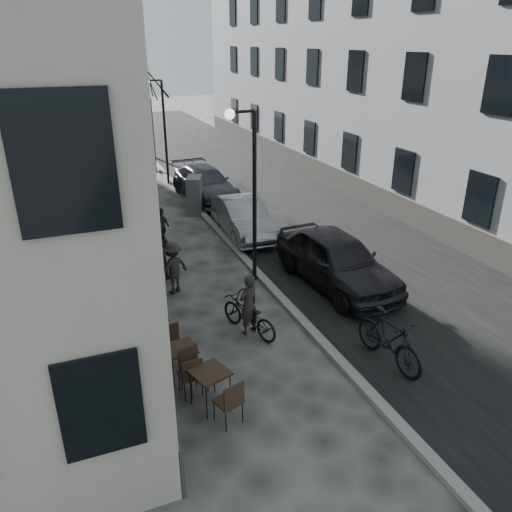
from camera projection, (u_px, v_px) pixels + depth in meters
ground at (362, 399)px, 10.18m from camera, size 120.00×120.00×0.00m
road at (253, 186)px, 25.12m from camera, size 7.30×60.00×0.00m
kerb at (182, 192)px, 23.86m from camera, size 0.25×60.00×0.12m
building_left at (7, 4)px, 19.02m from camera, size 4.00×35.00×16.00m
building_right at (357, 12)px, 24.28m from camera, size 4.00×35.00×16.00m
streetlamp_near at (249, 179)px, 13.97m from camera, size 0.90×0.28×5.09m
streetlamp_far at (161, 120)px, 24.20m from camera, size 0.90×0.28×5.09m
tree_near at (148, 83)px, 26.19m from camera, size 2.40×2.40×5.70m
tree_far at (130, 76)px, 31.30m from camera, size 2.40×2.40×5.70m
bistro_set_a at (210, 385)px, 9.82m from camera, size 0.92×1.70×0.97m
bistro_set_b at (181, 360)px, 10.63m from camera, size 0.69×1.60×0.93m
bistro_set_c at (153, 327)px, 11.75m from camera, size 0.71×1.70×1.00m
sign_board at (152, 391)px, 9.79m from camera, size 0.50×0.63×0.99m
utility_cabinet at (195, 195)px, 20.85m from camera, size 0.92×1.18×1.56m
bicycle at (249, 316)px, 12.32m from camera, size 1.30×1.94×0.96m
cyclist_rider at (249, 305)px, 12.19m from camera, size 0.68×0.57×1.58m
pedestrian_near at (159, 250)px, 15.15m from camera, size 1.07×1.01×1.74m
pedestrian_mid at (173, 268)px, 14.21m from camera, size 1.16×0.97×1.56m
pedestrian_far at (161, 229)px, 17.16m from camera, size 0.92×0.86×1.52m
car_near at (337, 259)px, 14.66m from camera, size 2.26×4.88×1.62m
car_mid at (243, 217)px, 18.54m from camera, size 1.60×4.18×1.36m
car_far at (205, 183)px, 22.80m from camera, size 2.34×5.04×1.42m
moped at (389, 339)px, 11.09m from camera, size 0.81×2.12×1.25m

